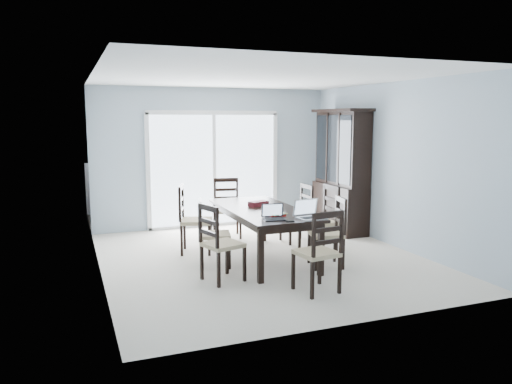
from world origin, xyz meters
TOP-DOWN VIEW (x-y plane):
  - floor at (0.00, 0.00)m, footprint 5.00×5.00m
  - ceiling at (0.00, 0.00)m, footprint 5.00×5.00m
  - back_wall at (0.00, 2.50)m, footprint 4.50×0.02m
  - wall_left at (-2.25, 0.00)m, footprint 0.02×5.00m
  - wall_right at (2.25, 0.00)m, footprint 0.02×5.00m
  - balcony at (0.00, 3.50)m, footprint 4.50×2.00m
  - railing at (0.00, 4.50)m, footprint 4.50×0.06m
  - dining_table at (0.00, 0.00)m, footprint 1.00×2.20m
  - china_hutch at (2.02, 1.25)m, footprint 0.50×1.38m
  - sliding_door at (0.00, 2.48)m, footprint 2.52×0.05m
  - chair_left_near at (-0.92, -0.76)m, footprint 0.55×0.54m
  - chair_left_mid at (-0.82, -0.06)m, footprint 0.50×0.49m
  - chair_left_far at (-0.90, 0.73)m, footprint 0.59×0.58m
  - chair_right_near at (0.78, -0.67)m, footprint 0.51×0.50m
  - chair_right_mid at (0.97, -0.06)m, footprint 0.47×0.45m
  - chair_right_far at (0.99, 0.77)m, footprint 0.43×0.42m
  - chair_end_near at (0.10, -1.61)m, footprint 0.49×0.50m
  - chair_end_far at (-0.03, 1.59)m, footprint 0.51×0.52m
  - laptop_dark at (-0.16, -0.82)m, footprint 0.31×0.24m
  - laptop_silver at (0.31, -0.93)m, footprint 0.38×0.28m
  - book_stack at (-0.05, -0.61)m, footprint 0.29×0.26m
  - cell_phone at (-0.03, -1.00)m, footprint 0.12×0.07m
  - game_box at (0.02, 0.20)m, footprint 0.32×0.23m
  - hot_tub at (-0.70, 3.60)m, footprint 2.31×2.16m

SIDE VIEW (x-z plane):
  - balcony at x=0.00m, z-range -0.10..0.00m
  - floor at x=0.00m, z-range 0.00..0.00m
  - hot_tub at x=-0.70m, z-range 0.00..1.01m
  - railing at x=0.00m, z-range 0.00..1.10m
  - chair_left_mid at x=-0.82m, z-range 0.03..1.11m
  - chair_right_far at x=0.99m, z-range 0.03..1.13m
  - chair_right_near at x=0.78m, z-range 0.03..1.15m
  - chair_left_near at x=-0.92m, z-range 0.03..1.18m
  - chair_end_near at x=0.10m, z-range 0.03..1.18m
  - chair_end_far at x=-0.03m, z-range 0.03..1.20m
  - chair_left_far at x=-0.90m, z-range 0.03..1.24m
  - chair_right_mid at x=0.97m, z-range 0.03..1.24m
  - dining_table at x=0.00m, z-range 0.30..1.05m
  - cell_phone at x=-0.03m, z-range 0.75..0.76m
  - book_stack at x=-0.05m, z-range 0.75..0.79m
  - game_box at x=0.02m, z-range 0.75..0.82m
  - laptop_dark at x=-0.16m, z-range 0.70..0.90m
  - laptop_silver at x=0.31m, z-range 0.69..0.93m
  - china_hutch at x=2.02m, z-range -0.03..2.17m
  - sliding_door at x=0.00m, z-range 0.00..2.18m
  - back_wall at x=0.00m, z-range 0.00..2.60m
  - wall_left at x=-2.25m, z-range 0.00..2.60m
  - wall_right at x=2.25m, z-range 0.00..2.60m
  - ceiling at x=0.00m, z-range 2.60..2.60m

